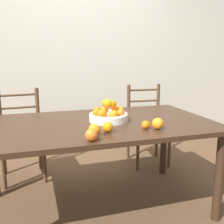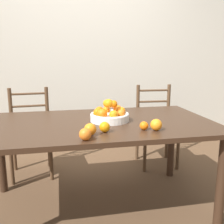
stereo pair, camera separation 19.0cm
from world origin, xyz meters
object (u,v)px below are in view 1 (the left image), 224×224
(orange_loose_3, at_px, (95,130))
(chair_right, at_px, (147,125))
(orange_loose_1, at_px, (108,127))
(chair_left, at_px, (22,136))
(orange_loose_2, at_px, (158,124))
(orange_loose_4, at_px, (91,135))
(fruit_bowl, at_px, (109,115))
(orange_loose_0, at_px, (146,125))

(orange_loose_3, xyz_separation_m, chair_right, (0.91, 1.14, -0.33))
(orange_loose_1, xyz_separation_m, chair_left, (-0.61, 1.08, -0.33))
(orange_loose_2, distance_m, orange_loose_4, 0.53)
(orange_loose_2, height_order, chair_right, chair_right)
(chair_right, bearing_deg, orange_loose_3, -125.27)
(orange_loose_4, bearing_deg, chair_right, 52.48)
(orange_loose_2, distance_m, chair_left, 1.52)
(chair_left, xyz_separation_m, chair_right, (1.41, 0.00, 0.00))
(orange_loose_1, bearing_deg, fruit_bowl, 72.65)
(fruit_bowl, bearing_deg, orange_loose_1, -107.35)
(orange_loose_1, distance_m, orange_loose_4, 0.21)
(orange_loose_2, distance_m, chair_right, 1.24)
(orange_loose_0, height_order, orange_loose_4, orange_loose_4)
(orange_loose_1, distance_m, chair_right, 1.39)
(orange_loose_2, xyz_separation_m, chair_right, (0.44, 1.11, -0.33))
(orange_loose_1, relative_size, chair_right, 0.08)
(orange_loose_0, bearing_deg, fruit_bowl, 121.94)
(chair_right, bearing_deg, orange_loose_2, -108.19)
(orange_loose_0, height_order, chair_right, chair_right)
(fruit_bowl, relative_size, orange_loose_2, 3.77)
(orange_loose_4, height_order, chair_left, chair_left)
(orange_loose_0, distance_m, orange_loose_1, 0.28)
(fruit_bowl, relative_size, orange_loose_3, 3.79)
(orange_loose_1, height_order, orange_loose_3, orange_loose_3)
(orange_loose_4, bearing_deg, orange_loose_3, 66.30)
(fruit_bowl, relative_size, orange_loose_0, 5.06)
(orange_loose_0, relative_size, chair_right, 0.07)
(orange_loose_0, height_order, orange_loose_2, orange_loose_2)
(orange_loose_1, bearing_deg, chair_left, 119.42)
(orange_loose_2, height_order, orange_loose_4, orange_loose_2)
(orange_loose_2, bearing_deg, chair_right, 68.56)
(orange_loose_0, distance_m, orange_loose_2, 0.09)
(orange_loose_3, distance_m, chair_right, 1.49)
(orange_loose_3, height_order, chair_right, chair_right)
(orange_loose_0, bearing_deg, orange_loose_3, -172.14)
(orange_loose_4, relative_size, chair_right, 0.08)
(orange_loose_0, bearing_deg, orange_loose_2, -20.10)
(chair_left, height_order, chair_right, same)
(orange_loose_4, height_order, chair_right, chair_right)
(orange_loose_2, bearing_deg, fruit_bowl, 129.00)
(orange_loose_1, xyz_separation_m, orange_loose_2, (0.36, -0.03, 0.00))
(fruit_bowl, bearing_deg, chair_right, 47.98)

